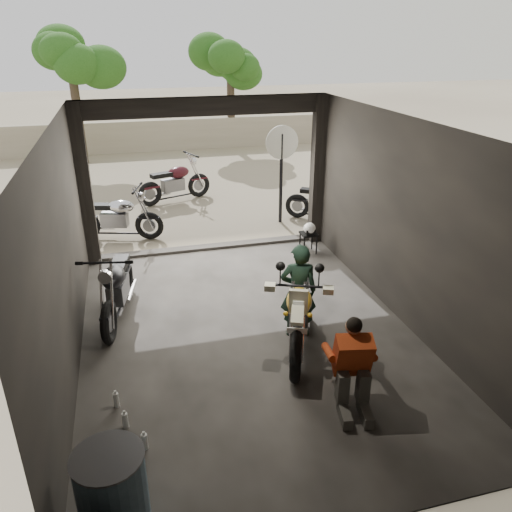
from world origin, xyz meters
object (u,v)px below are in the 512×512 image
outside_bike_b (174,179)px  sign_post (282,158)px  rider (298,291)px  mechanic (354,370)px  left_bike (116,283)px  outside_bike_a (116,213)px  stool (308,236)px  outside_bike_c (325,198)px  main_bike (299,307)px  oil_drum (113,498)px  helmet (310,228)px

outside_bike_b → sign_post: sign_post is taller
rider → mechanic: (0.10, -1.77, -0.18)m
left_bike → outside_bike_a: 3.56m
outside_bike_a → outside_bike_b: 2.94m
outside_bike_b → rider: rider is taller
stool → outside_bike_c: bearing=59.0°
main_bike → left_bike: bearing=170.1°
main_bike → mechanic: bearing=-60.9°
outside_bike_c → rider: 5.32m
mechanic → oil_drum: mechanic is taller
left_bike → sign_post: sign_post is taller
helmet → oil_drum: bearing=-149.8°
left_bike → rider: (2.65, -1.27, 0.13)m
left_bike → stool: size_ratio=4.06×
left_bike → outside_bike_a: (0.03, 3.56, -0.02)m
outside_bike_a → sign_post: size_ratio=0.76×
stool → outside_bike_b: bearing=118.0°
outside_bike_c → rider: size_ratio=1.14×
main_bike → oil_drum: (-2.63, -2.49, -0.19)m
mechanic → sign_post: bearing=91.8°
left_bike → helmet: (3.92, 1.64, -0.05)m
outside_bike_a → stool: size_ratio=3.95×
rider → helmet: rider is taller
sign_post → outside_bike_c: bearing=-6.8°
stool → sign_post: sign_post is taller
main_bike → mechanic: main_bike is taller
outside_bike_c → mechanic: (-2.26, -6.53, -0.00)m
mechanic → sign_post: (1.19, 6.72, 1.02)m
outside_bike_b → stool: size_ratio=4.13×
rider → main_bike: bearing=86.1°
outside_bike_b → stool: bearing=-172.3°
rider → stool: rider is taller
outside_bike_c → helmet: outside_bike_c is taller
outside_bike_c → helmet: size_ratio=6.47×
left_bike → outside_bike_a: bearing=100.9°
main_bike → helmet: size_ratio=7.60×
outside_bike_b → sign_post: bearing=-155.7°
main_bike → outside_bike_b: 7.68m
oil_drum → rider: bearing=45.7°
sign_post → rider: bearing=-101.3°
stool → helmet: size_ratio=1.72×
outside_bike_a → outside_bike_b: (1.58, 2.48, 0.03)m
stool → oil_drum: 7.00m
main_bike → sign_post: (1.38, 5.26, 0.92)m
outside_bike_a → sign_post: (3.90, 0.12, 0.98)m
outside_bike_b → oil_drum: (-1.69, -10.11, -0.16)m
helmet → rider: bearing=-138.5°
outside_bike_a → mechanic: bearing=-141.3°
outside_bike_a → outside_bike_c: (4.98, -0.07, -0.03)m
outside_bike_b → stool: (2.31, -4.36, -0.25)m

